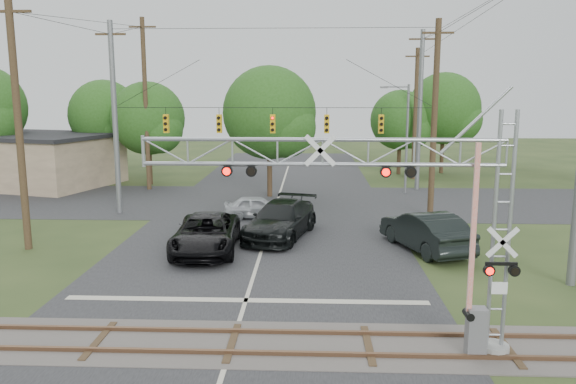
{
  "coord_description": "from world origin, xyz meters",
  "views": [
    {
      "loc": [
        2.29,
        -13.44,
        7.32
      ],
      "look_at": [
        1.42,
        7.5,
        3.61
      ],
      "focal_mm": 35.0,
      "sensor_mm": 36.0,
      "label": 1
    }
  ],
  "objects_px": {
    "commercial_building": "(6,158)",
    "streetlight": "(405,133)",
    "traffic_signal_span": "(288,120)",
    "sedan_silver": "(257,207)",
    "crossing_gantry": "(391,206)",
    "pickup_black": "(206,234)",
    "car_dark": "(281,220)"
  },
  "relations": [
    {
      "from": "pickup_black",
      "to": "sedan_silver",
      "type": "relative_size",
      "value": 1.57
    },
    {
      "from": "crossing_gantry",
      "to": "car_dark",
      "type": "xyz_separation_m",
      "value": [
        -3.72,
        12.9,
        -3.35
      ]
    },
    {
      "from": "pickup_black",
      "to": "car_dark",
      "type": "relative_size",
      "value": 0.98
    },
    {
      "from": "car_dark",
      "to": "sedan_silver",
      "type": "relative_size",
      "value": 1.61
    },
    {
      "from": "streetlight",
      "to": "traffic_signal_span",
      "type": "bearing_deg",
      "value": -136.91
    },
    {
      "from": "traffic_signal_span",
      "to": "pickup_black",
      "type": "xyz_separation_m",
      "value": [
        -3.51,
        -8.26,
        -4.86
      ]
    },
    {
      "from": "traffic_signal_span",
      "to": "car_dark",
      "type": "distance_m",
      "value": 7.27
    },
    {
      "from": "crossing_gantry",
      "to": "sedan_silver",
      "type": "relative_size",
      "value": 2.64
    },
    {
      "from": "crossing_gantry",
      "to": "sedan_silver",
      "type": "xyz_separation_m",
      "value": [
        -5.36,
        17.3,
        -3.6
      ]
    },
    {
      "from": "sedan_silver",
      "to": "streetlight",
      "type": "height_order",
      "value": "streetlight"
    },
    {
      "from": "crossing_gantry",
      "to": "commercial_building",
      "type": "height_order",
      "value": "crossing_gantry"
    },
    {
      "from": "crossing_gantry",
      "to": "pickup_black",
      "type": "bearing_deg",
      "value": 124.97
    },
    {
      "from": "commercial_building",
      "to": "streetlight",
      "type": "distance_m",
      "value": 31.98
    },
    {
      "from": "pickup_black",
      "to": "commercial_building",
      "type": "height_order",
      "value": "commercial_building"
    },
    {
      "from": "commercial_building",
      "to": "car_dark",
      "type": "bearing_deg",
      "value": -19.39
    },
    {
      "from": "car_dark",
      "to": "sedan_silver",
      "type": "distance_m",
      "value": 4.7
    },
    {
      "from": "pickup_black",
      "to": "sedan_silver",
      "type": "xyz_separation_m",
      "value": [
        1.7,
        7.2,
        -0.19
      ]
    },
    {
      "from": "traffic_signal_span",
      "to": "pickup_black",
      "type": "distance_m",
      "value": 10.21
    },
    {
      "from": "car_dark",
      "to": "sedan_silver",
      "type": "bearing_deg",
      "value": 125.52
    },
    {
      "from": "traffic_signal_span",
      "to": "sedan_silver",
      "type": "distance_m",
      "value": 5.47
    },
    {
      "from": "sedan_silver",
      "to": "streetlight",
      "type": "relative_size",
      "value": 0.49
    },
    {
      "from": "commercial_building",
      "to": "streetlight",
      "type": "relative_size",
      "value": 2.45
    },
    {
      "from": "pickup_black",
      "to": "streetlight",
      "type": "bearing_deg",
      "value": 50.59
    },
    {
      "from": "streetlight",
      "to": "pickup_black",
      "type": "bearing_deg",
      "value": -126.26
    },
    {
      "from": "commercial_building",
      "to": "crossing_gantry",
      "type": "bearing_deg",
      "value": -31.45
    },
    {
      "from": "traffic_signal_span",
      "to": "sedan_silver",
      "type": "height_order",
      "value": "traffic_signal_span"
    },
    {
      "from": "traffic_signal_span",
      "to": "car_dark",
      "type": "xyz_separation_m",
      "value": [
        -0.17,
        -5.46,
        -4.8
      ]
    },
    {
      "from": "sedan_silver",
      "to": "traffic_signal_span",
      "type": "bearing_deg",
      "value": -63.61
    },
    {
      "from": "streetlight",
      "to": "crossing_gantry",
      "type": "bearing_deg",
      "value": -100.01
    },
    {
      "from": "traffic_signal_span",
      "to": "commercial_building",
      "type": "height_order",
      "value": "traffic_signal_span"
    },
    {
      "from": "crossing_gantry",
      "to": "streetlight",
      "type": "bearing_deg",
      "value": 79.99
    },
    {
      "from": "crossing_gantry",
      "to": "pickup_black",
      "type": "height_order",
      "value": "crossing_gantry"
    }
  ]
}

